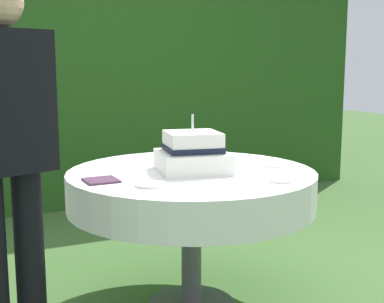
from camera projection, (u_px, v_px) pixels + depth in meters
name	position (u px, v px, depth m)	size (l,w,h in m)	color
foliage_hedge	(80.00, 79.00, 4.76)	(5.77, 0.52, 2.33)	#234C19
cake_table	(191.00, 189.00, 2.66)	(1.26, 1.26, 0.74)	#4C4C51
wedding_cake	(193.00, 153.00, 2.60)	(0.40, 0.40, 0.29)	white
serving_plate_near	(151.00, 185.00, 2.29)	(0.14, 0.14, 0.01)	white
serving_plate_far	(271.00, 165.00, 2.76)	(0.15, 0.15, 0.01)	white
serving_plate_left	(281.00, 180.00, 2.38)	(0.11, 0.11, 0.01)	white
napkin_stack	(101.00, 180.00, 2.38)	(0.15, 0.15, 0.01)	#4C2D47
standing_person	(5.00, 152.00, 2.02)	(0.40, 0.30, 1.60)	black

